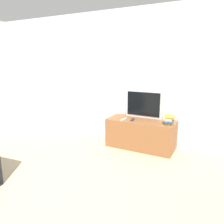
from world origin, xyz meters
TOP-DOWN VIEW (x-y plane):
  - wall_back at (0.00, 3.03)m, footprint 9.00×0.06m
  - tv_stand at (0.87, 2.71)m, footprint 1.26×0.53m
  - television at (0.84, 2.94)m, footprint 0.73×0.09m
  - book_stack at (1.40, 2.68)m, footprint 0.17×0.23m
  - remote_on_stand at (0.74, 2.61)m, footprint 0.07×0.16m
  - remote_secondary at (0.58, 2.56)m, footprint 0.05×0.19m

SIDE VIEW (x-z plane):
  - tv_stand at x=0.87m, z-range 0.00..0.54m
  - remote_on_stand at x=0.74m, z-range 0.54..0.57m
  - remote_secondary at x=0.58m, z-range 0.54..0.57m
  - book_stack at x=1.40m, z-range 0.55..0.71m
  - television at x=0.84m, z-range 0.54..1.08m
  - wall_back at x=0.00m, z-range 0.00..2.60m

